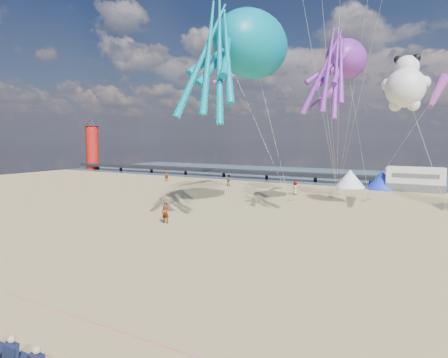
# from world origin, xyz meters

# --- Properties ---
(ground) EXTENTS (120.00, 120.00, 0.00)m
(ground) POSITION_xyz_m (0.00, 0.00, 0.00)
(ground) COLOR tan
(ground) RESTS_ON ground
(water) EXTENTS (120.00, 120.00, 0.00)m
(water) POSITION_xyz_m (0.00, 55.00, 0.02)
(water) COLOR #3E6176
(water) RESTS_ON ground
(pier) EXTENTS (60.00, 3.00, 0.50)m
(pier) POSITION_xyz_m (-28.00, 44.00, 1.00)
(pier) COLOR black
(pier) RESTS_ON ground
(lighthouse) EXTENTS (2.60, 2.60, 9.00)m
(lighthouse) POSITION_xyz_m (-56.00, 44.00, 4.50)
(lighthouse) COLOR #A5140F
(lighthouse) RESTS_ON ground
(motorhome_0) EXTENTS (6.60, 2.50, 3.00)m
(motorhome_0) POSITION_xyz_m (6.00, 40.00, 1.50)
(motorhome_0) COLOR silver
(motorhome_0) RESTS_ON ground
(tent_white) EXTENTS (4.00, 4.00, 2.40)m
(tent_white) POSITION_xyz_m (-2.00, 40.00, 1.20)
(tent_white) COLOR white
(tent_white) RESTS_ON ground
(tent_blue) EXTENTS (4.00, 4.00, 2.40)m
(tent_blue) POSITION_xyz_m (2.00, 40.00, 1.20)
(tent_blue) COLOR #1933CC
(tent_blue) RESTS_ON ground
(spectator_row) EXTENTS (6.10, 0.90, 1.30)m
(spectator_row) POSITION_xyz_m (-0.06, -8.37, 0.65)
(spectator_row) COLOR black
(spectator_row) RESTS_ON ground
(rope_line) EXTENTS (34.00, 0.03, 0.03)m
(rope_line) POSITION_xyz_m (0.00, -5.00, 0.02)
(rope_line) COLOR #F2338C
(rope_line) RESTS_ON ground
(standing_person) EXTENTS (0.67, 0.52, 1.65)m
(standing_person) POSITION_xyz_m (-9.20, 9.66, 0.82)
(standing_person) COLOR tan
(standing_person) RESTS_ON ground
(beachgoer_1) EXTENTS (0.85, 0.66, 1.55)m
(beachgoer_1) POSITION_xyz_m (-16.76, 32.95, 0.77)
(beachgoer_1) COLOR #7F6659
(beachgoer_1) RESTS_ON ground
(beachgoer_5) EXTENTS (1.73, 0.62, 1.84)m
(beachgoer_5) POSITION_xyz_m (-27.85, 33.30, 0.92)
(beachgoer_5) COLOR #7F6659
(beachgoer_5) RESTS_ON ground
(beachgoer_6) EXTENTS (0.55, 0.66, 1.57)m
(beachgoer_6) POSITION_xyz_m (-5.92, 29.69, 0.78)
(beachgoer_6) COLOR #7F6659
(beachgoer_6) RESTS_ON ground
(sandbag_a) EXTENTS (0.50, 0.35, 0.22)m
(sandbag_a) POSITION_xyz_m (-4.59, 24.38, 0.11)
(sandbag_a) COLOR gray
(sandbag_a) RESTS_ON ground
(sandbag_b) EXTENTS (0.50, 0.35, 0.22)m
(sandbag_b) POSITION_xyz_m (2.36, 29.80, 0.11)
(sandbag_b) COLOR gray
(sandbag_b) RESTS_ON ground
(sandbag_c) EXTENTS (0.50, 0.35, 0.22)m
(sandbag_c) POSITION_xyz_m (9.69, 27.07, 0.11)
(sandbag_c) COLOR gray
(sandbag_c) RESTS_ON ground
(sandbag_d) EXTENTS (0.50, 0.35, 0.22)m
(sandbag_d) POSITION_xyz_m (2.11, 28.42, 0.11)
(sandbag_d) COLOR gray
(sandbag_d) RESTS_ON ground
(sandbag_e) EXTENTS (0.50, 0.35, 0.22)m
(sandbag_e) POSITION_xyz_m (-1.50, 31.60, 0.11)
(sandbag_e) COLOR gray
(sandbag_e) RESTS_ON ground
(kite_octopus_teal) EXTENTS (5.49, 11.20, 12.42)m
(kite_octopus_teal) POSITION_xyz_m (-5.64, 17.31, 14.68)
(kite_octopus_teal) COLOR #017C93
(kite_octopus_purple) EXTENTS (5.78, 9.03, 9.55)m
(kite_octopus_purple) POSITION_xyz_m (1.40, 21.91, 13.54)
(kite_octopus_purple) COLOR #732699
(kite_panda) EXTENTS (5.25, 5.13, 5.69)m
(kite_panda) POSITION_xyz_m (6.14, 23.08, 10.89)
(kite_panda) COLOR silver
(windsock_left) EXTENTS (3.38, 7.12, 7.15)m
(windsock_left) POSITION_xyz_m (-12.41, 26.75, 13.90)
(windsock_left) COLOR red
(windsock_mid) EXTENTS (1.62, 6.53, 6.47)m
(windsock_mid) POSITION_xyz_m (8.62, 22.52, 10.36)
(windsock_mid) COLOR red
(windsock_right) EXTENTS (2.65, 5.09, 5.10)m
(windsock_right) POSITION_xyz_m (-1.85, 26.75, 10.84)
(windsock_right) COLOR red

